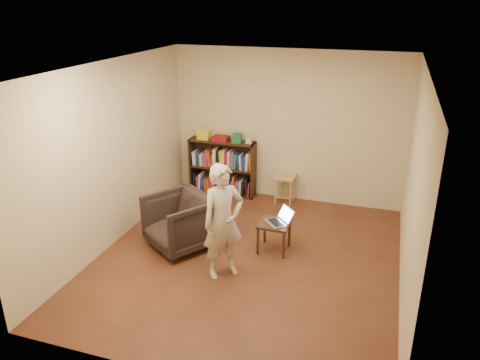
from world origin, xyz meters
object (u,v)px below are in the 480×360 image
(armchair, at_px, (180,222))
(laptop, at_px, (280,219))
(stool, at_px, (285,181))
(side_table, at_px, (274,227))
(person, at_px, (223,222))
(bookshelf, at_px, (223,170))

(armchair, bearing_deg, laptop, 47.76)
(stool, distance_m, side_table, 1.69)
(laptop, xyz_separation_m, person, (-0.54, -0.82, 0.27))
(bookshelf, xyz_separation_m, side_table, (1.40, -1.74, -0.08))
(laptop, height_order, person, person)
(side_table, height_order, person, person)
(person, bearing_deg, armchair, 103.87)
(side_table, bearing_deg, armchair, -166.50)
(side_table, bearing_deg, bookshelf, 128.90)
(stool, xyz_separation_m, side_table, (0.23, -1.67, -0.03))
(bookshelf, relative_size, stool, 2.47)
(bookshelf, height_order, side_table, bookshelf)
(stool, bearing_deg, armchair, -118.30)
(person, bearing_deg, laptop, 10.58)
(armchair, height_order, person, person)
(side_table, xyz_separation_m, person, (-0.47, -0.80, 0.39))
(person, bearing_deg, stool, 38.64)
(stool, relative_size, person, 0.32)
(armchair, relative_size, side_table, 1.96)
(bookshelf, height_order, laptop, bookshelf)
(bookshelf, distance_m, person, 2.72)
(bookshelf, xyz_separation_m, stool, (1.17, -0.06, -0.05))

